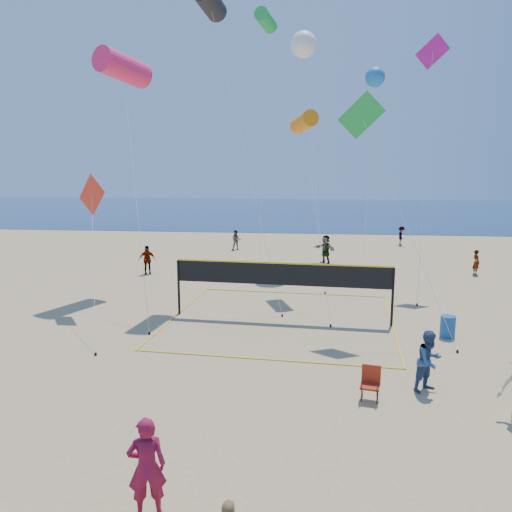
# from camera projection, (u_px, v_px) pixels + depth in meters

# --- Properties ---
(ground) EXTENTS (120.00, 120.00, 0.00)m
(ground) POSITION_uv_depth(u_px,v_px,m) (264.00, 471.00, 10.29)
(ground) COLOR tan
(ground) RESTS_ON ground
(ocean) EXTENTS (140.00, 50.00, 0.03)m
(ocean) POSITION_uv_depth(u_px,v_px,m) (304.00, 210.00, 70.94)
(ocean) COLOR #10274F
(ocean) RESTS_ON ground
(woman) EXTENTS (0.79, 0.65, 1.88)m
(woman) POSITION_uv_depth(u_px,v_px,m) (147.00, 467.00, 8.85)
(woman) COLOR maroon
(woman) RESTS_ON ground
(bystander_a) EXTENTS (1.07, 1.03, 1.74)m
(bystander_a) POSITION_uv_depth(u_px,v_px,m) (429.00, 361.00, 13.84)
(bystander_a) COLOR navy
(bystander_a) RESTS_ON ground
(far_person_0) EXTENTS (1.07, 0.73, 1.68)m
(far_person_0) POSITION_uv_depth(u_px,v_px,m) (147.00, 260.00, 28.98)
(far_person_0) COLOR gray
(far_person_0) RESTS_ON ground
(far_person_1) EXTENTS (1.62, 1.56, 1.84)m
(far_person_1) POSITION_uv_depth(u_px,v_px,m) (326.00, 249.00, 32.17)
(far_person_1) COLOR gray
(far_person_1) RESTS_ON ground
(far_person_2) EXTENTS (0.45, 0.60, 1.47)m
(far_person_2) POSITION_uv_depth(u_px,v_px,m) (476.00, 262.00, 28.74)
(far_person_2) COLOR gray
(far_person_2) RESTS_ON ground
(far_person_3) EXTENTS (0.76, 0.61, 1.48)m
(far_person_3) POSITION_uv_depth(u_px,v_px,m) (236.00, 240.00, 37.39)
(far_person_3) COLOR gray
(far_person_3) RESTS_ON ground
(far_person_4) EXTENTS (0.69, 1.04, 1.50)m
(far_person_4) POSITION_uv_depth(u_px,v_px,m) (401.00, 236.00, 39.56)
(far_person_4) COLOR gray
(far_person_4) RESTS_ON ground
(camp_chair) EXTENTS (0.59, 0.70, 1.04)m
(camp_chair) POSITION_uv_depth(u_px,v_px,m) (371.00, 381.00, 13.36)
(camp_chair) COLOR #9B2511
(camp_chair) RESTS_ON ground
(trash_barrel) EXTENTS (0.70, 0.70, 0.81)m
(trash_barrel) POSITION_uv_depth(u_px,v_px,m) (448.00, 327.00, 18.28)
(trash_barrel) COLOR #164D93
(trash_barrel) RESTS_ON ground
(volleyball_net) EXTENTS (9.55, 9.41, 2.39)m
(volleyball_net) POSITION_uv_depth(u_px,v_px,m) (282.00, 281.00, 20.17)
(volleyball_net) COLOR black
(volleyball_net) RESTS_ON ground
(kite_0) EXTENTS (4.52, 9.04, 11.74)m
(kite_0) POSITION_uv_depth(u_px,v_px,m) (123.00, 68.00, 24.28)
(kite_0) COLOR #F6255D
(kite_0) RESTS_ON ground
(kite_1) EXTENTS (4.34, 5.12, 14.22)m
(kite_1) POSITION_uv_depth(u_px,v_px,m) (209.00, 1.00, 22.60)
(kite_1) COLOR black
(kite_1) RESTS_ON ground
(kite_2) EXTENTS (2.04, 7.20, 8.84)m
(kite_2) POSITION_uv_depth(u_px,v_px,m) (304.00, 122.00, 24.18)
(kite_2) COLOR orange
(kite_2) RESTS_ON ground
(kite_3) EXTENTS (3.13, 6.00, 5.91)m
(kite_3) POSITION_uv_depth(u_px,v_px,m) (92.00, 200.00, 21.10)
(kite_3) COLOR red
(kite_3) RESTS_ON ground
(kite_4) EXTENTS (4.14, 2.89, 8.92)m
(kite_4) POSITION_uv_depth(u_px,v_px,m) (366.00, 126.00, 18.29)
(kite_4) COLOR green
(kite_4) RESTS_ON ground
(kite_5) EXTENTS (1.93, 4.74, 12.68)m
(kite_5) POSITION_uv_depth(u_px,v_px,m) (432.00, 65.00, 24.64)
(kite_5) COLOR #C51792
(kite_5) RESTS_ON ground
(kite_6) EXTENTS (2.26, 7.96, 14.01)m
(kite_6) POSITION_uv_depth(u_px,v_px,m) (304.00, 45.00, 29.29)
(kite_6) COLOR white
(kite_6) RESTS_ON ground
(kite_7) EXTENTS (1.74, 7.28, 12.32)m
(kite_7) POSITION_uv_depth(u_px,v_px,m) (375.00, 77.00, 31.21)
(kite_7) COLOR blue
(kite_7) RESTS_ON ground
(kite_8) EXTENTS (1.46, 9.30, 16.53)m
(kite_8) POSITION_uv_depth(u_px,v_px,m) (266.00, 20.00, 33.58)
(kite_8) COLOR green
(kite_8) RESTS_ON ground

